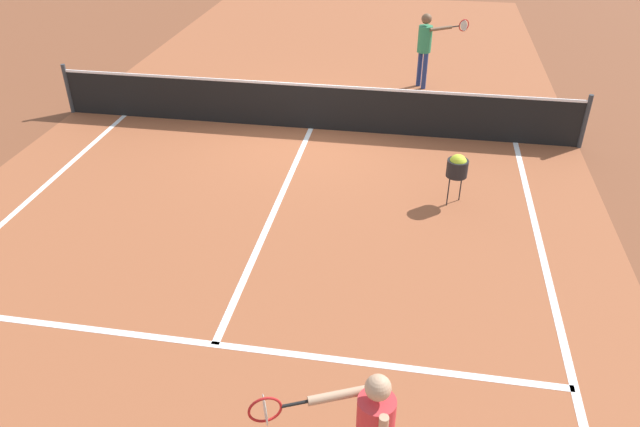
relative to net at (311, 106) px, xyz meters
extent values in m
plane|color=brown|center=(0.00, 0.00, -0.49)|extent=(60.00, 60.00, 0.00)
cube|color=#9E5433|center=(0.00, 0.00, -0.49)|extent=(10.62, 24.40, 0.00)
cube|color=white|center=(4.11, -5.95, -0.49)|extent=(0.10, 11.89, 0.01)
cube|color=white|center=(0.00, -6.40, -0.49)|extent=(8.22, 0.10, 0.01)
cube|color=white|center=(0.00, -3.20, -0.49)|extent=(0.10, 6.40, 0.01)
cylinder|color=#33383D|center=(-5.31, 0.00, 0.04)|extent=(0.09, 0.09, 1.07)
cylinder|color=#33383D|center=(5.31, 0.00, 0.04)|extent=(0.09, 0.09, 1.07)
cube|color=black|center=(0.00, 0.00, -0.04)|extent=(10.62, 0.02, 0.91)
cube|color=white|center=(0.00, 0.00, 0.44)|extent=(10.62, 0.03, 0.05)
cylinder|color=red|center=(2.02, -8.09, 0.56)|extent=(0.32, 0.32, 0.55)
sphere|color=tan|center=(2.02, -8.09, 0.98)|extent=(0.22, 0.22, 0.22)
cylinder|color=tan|center=(1.71, -8.04, 0.78)|extent=(0.52, 0.29, 0.08)
cylinder|color=black|center=(1.37, -8.19, 0.78)|extent=(0.21, 0.11, 0.03)
torus|color=red|center=(1.15, -8.28, 0.78)|extent=(0.27, 0.13, 0.28)
cylinder|color=silver|center=(1.15, -8.28, 0.78)|extent=(0.10, 0.23, 0.25)
cylinder|color=navy|center=(2.11, 2.94, -0.06)|extent=(0.11, 0.11, 0.86)
cylinder|color=navy|center=(2.23, 2.76, -0.06)|extent=(0.11, 0.11, 0.86)
cylinder|color=#338C59|center=(2.17, 2.85, 0.67)|extent=(0.32, 0.32, 0.60)
sphere|color=brown|center=(2.17, 2.85, 1.13)|extent=(0.24, 0.24, 0.24)
cylinder|color=brown|center=(2.07, 2.99, 0.68)|extent=(0.08, 0.08, 0.58)
cylinder|color=brown|center=(2.51, 2.88, 0.92)|extent=(0.53, 0.40, 0.08)
cylinder|color=black|center=(2.84, 3.10, 0.92)|extent=(0.20, 0.15, 0.03)
torus|color=red|center=(3.04, 3.24, 0.92)|extent=(0.25, 0.18, 0.28)
cylinder|color=silver|center=(3.04, 3.24, 0.92)|extent=(0.14, 0.21, 0.25)
cylinder|color=black|center=(2.85, -2.56, 0.15)|extent=(0.34, 0.34, 0.28)
cylinder|color=black|center=(2.75, -2.66, -0.24)|extent=(0.02, 0.02, 0.50)
cylinder|color=black|center=(2.95, -2.46, -0.24)|extent=(0.02, 0.02, 0.50)
sphere|color=#CCE033|center=(2.85, -2.56, 0.24)|extent=(0.29, 0.29, 0.29)
camera|label=1|loc=(2.13, -11.46, 4.67)|focal=34.23mm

